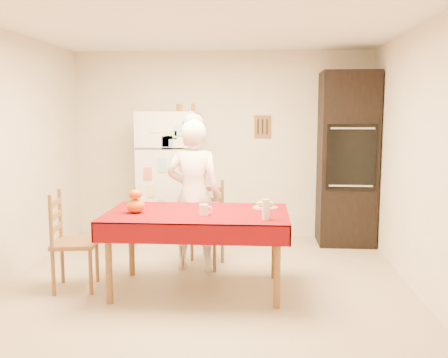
# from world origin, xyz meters

# --- Properties ---
(floor) EXTENTS (4.50, 4.50, 0.00)m
(floor) POSITION_xyz_m (0.00, 0.00, 0.00)
(floor) COLOR tan
(floor) RESTS_ON ground
(room_shell) EXTENTS (4.02, 4.52, 2.51)m
(room_shell) POSITION_xyz_m (0.00, 0.00, 1.62)
(room_shell) COLOR #EBE2C6
(room_shell) RESTS_ON ground
(refrigerator) EXTENTS (0.75, 0.74, 1.70)m
(refrigerator) POSITION_xyz_m (-0.65, 1.88, 0.85)
(refrigerator) COLOR white
(refrigerator) RESTS_ON floor
(oven_cabinet) EXTENTS (0.70, 0.62, 2.20)m
(oven_cabinet) POSITION_xyz_m (1.63, 1.93, 1.10)
(oven_cabinet) COLOR black
(oven_cabinet) RESTS_ON floor
(dining_table) EXTENTS (1.70, 1.00, 0.76)m
(dining_table) POSITION_xyz_m (-0.06, 0.06, 0.69)
(dining_table) COLOR brown
(dining_table) RESTS_ON floor
(chair_far) EXTENTS (0.48, 0.47, 0.95)m
(chair_far) POSITION_xyz_m (-0.09, 0.87, 0.51)
(chair_far) COLOR brown
(chair_far) RESTS_ON floor
(chair_left) EXTENTS (0.46, 0.48, 0.95)m
(chair_left) POSITION_xyz_m (-1.30, 0.00, 0.51)
(chair_left) COLOR brown
(chair_left) RESTS_ON floor
(seated_woman) EXTENTS (0.63, 0.45, 1.62)m
(seated_woman) POSITION_xyz_m (-0.18, 0.69, 0.81)
(seated_woman) COLOR white
(seated_woman) RESTS_ON floor
(coffee_mug) EXTENTS (0.08, 0.08, 0.10)m
(coffee_mug) POSITION_xyz_m (0.02, -0.08, 0.81)
(coffee_mug) COLOR white
(coffee_mug) RESTS_ON dining_table
(pumpkin_lower) EXTENTS (0.17, 0.17, 0.13)m
(pumpkin_lower) POSITION_xyz_m (-0.63, -0.02, 0.83)
(pumpkin_lower) COLOR #DE3905
(pumpkin_lower) RESTS_ON dining_table
(pumpkin_upper) EXTENTS (0.12, 0.12, 0.09)m
(pumpkin_upper) POSITION_xyz_m (-0.63, -0.02, 0.94)
(pumpkin_upper) COLOR #CB5604
(pumpkin_upper) RESTS_ON pumpkin_lower
(wine_glass) EXTENTS (0.07, 0.07, 0.18)m
(wine_glass) POSITION_xyz_m (0.58, -0.22, 0.85)
(wine_glass) COLOR white
(wine_glass) RESTS_ON dining_table
(bread_plate) EXTENTS (0.24, 0.24, 0.02)m
(bread_plate) POSITION_xyz_m (0.58, 0.27, 0.77)
(bread_plate) COLOR white
(bread_plate) RESTS_ON dining_table
(bread_loaf) EXTENTS (0.18, 0.10, 0.06)m
(bread_loaf) POSITION_xyz_m (0.58, 0.27, 0.81)
(bread_loaf) COLOR #9C724C
(bread_loaf) RESTS_ON bread_plate
(spice_jar_left) EXTENTS (0.05, 0.05, 0.10)m
(spice_jar_left) POSITION_xyz_m (-0.54, 1.93, 1.75)
(spice_jar_left) COLOR brown
(spice_jar_left) RESTS_ON refrigerator
(spice_jar_mid) EXTENTS (0.05, 0.05, 0.10)m
(spice_jar_mid) POSITION_xyz_m (-0.51, 1.93, 1.75)
(spice_jar_mid) COLOR #99641B
(spice_jar_mid) RESTS_ON refrigerator
(spice_jar_right) EXTENTS (0.05, 0.05, 0.10)m
(spice_jar_right) POSITION_xyz_m (-0.34, 1.93, 1.75)
(spice_jar_right) COLOR #90611A
(spice_jar_right) RESTS_ON refrigerator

